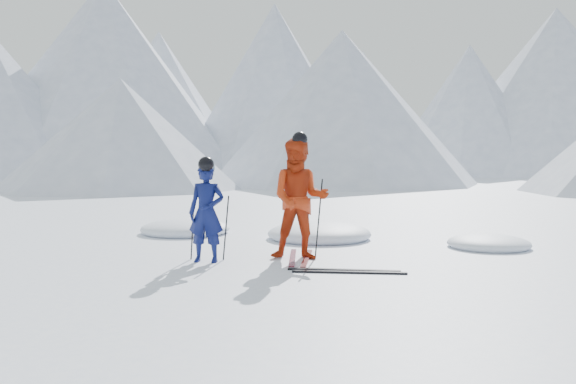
# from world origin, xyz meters

# --- Properties ---
(ground) EXTENTS (160.00, 160.00, 0.00)m
(ground) POSITION_xyz_m (0.00, 0.00, 0.00)
(ground) COLOR white
(ground) RESTS_ON ground
(mountain_range) EXTENTS (106.15, 62.94, 15.53)m
(mountain_range) POSITION_xyz_m (5.71, 35.31, 6.72)
(mountain_range) COLOR #B2BCD1
(mountain_range) RESTS_ON ground
(skier_blue) EXTENTS (0.61, 0.41, 1.61)m
(skier_blue) POSITION_xyz_m (-2.89, -0.53, 0.81)
(skier_blue) COLOR #0C144D
(skier_blue) RESTS_ON ground
(skier_red) EXTENTS (1.09, 0.90, 2.03)m
(skier_red) POSITION_xyz_m (-1.45, 0.06, 1.01)
(skier_red) COLOR #B52F0E
(skier_red) RESTS_ON ground
(pole_blue_left) EXTENTS (0.11, 0.08, 1.07)m
(pole_blue_left) POSITION_xyz_m (-3.19, -0.38, 0.54)
(pole_blue_left) COLOR black
(pole_blue_left) RESTS_ON ground
(pole_blue_right) EXTENTS (0.11, 0.07, 1.08)m
(pole_blue_right) POSITION_xyz_m (-2.64, -0.28, 0.54)
(pole_blue_right) COLOR black
(pole_blue_right) RESTS_ON ground
(pole_red_left) EXTENTS (0.13, 0.10, 1.35)m
(pole_red_left) POSITION_xyz_m (-1.75, 0.31, 0.68)
(pole_red_left) COLOR black
(pole_red_left) RESTS_ON ground
(pole_red_right) EXTENTS (0.13, 0.09, 1.35)m
(pole_red_right) POSITION_xyz_m (-1.15, 0.21, 0.68)
(pole_red_right) COLOR black
(pole_red_right) RESTS_ON ground
(ski_worn_left) EXTENTS (0.39, 1.69, 0.03)m
(ski_worn_left) POSITION_xyz_m (-1.57, 0.06, 0.01)
(ski_worn_left) COLOR black
(ski_worn_left) RESTS_ON ground
(ski_worn_right) EXTENTS (0.28, 1.70, 0.03)m
(ski_worn_right) POSITION_xyz_m (-1.33, 0.06, 0.01)
(ski_worn_right) COLOR black
(ski_worn_right) RESTS_ON ground
(ski_loose_a) EXTENTS (1.70, 0.22, 0.03)m
(ski_loose_a) POSITION_xyz_m (-0.60, -0.83, 0.01)
(ski_loose_a) COLOR black
(ski_loose_a) RESTS_ON ground
(ski_loose_b) EXTENTS (1.70, 0.28, 0.03)m
(ski_loose_b) POSITION_xyz_m (-0.50, -0.98, 0.01)
(ski_loose_b) COLOR black
(ski_loose_b) RESTS_ON ground
(snow_lumps) EXTENTS (8.14, 2.49, 0.48)m
(snow_lumps) POSITION_xyz_m (-2.05, 2.55, 0.00)
(snow_lumps) COLOR white
(snow_lumps) RESTS_ON ground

